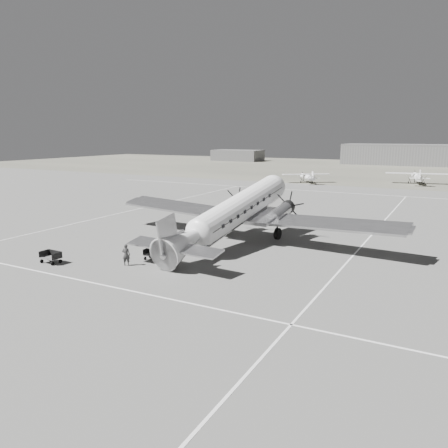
# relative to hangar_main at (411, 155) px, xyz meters

# --- Properties ---
(ground) EXTENTS (260.00, 260.00, 0.00)m
(ground) POSITION_rel_hangar_main_xyz_m (-5.00, -120.00, -3.30)
(ground) COLOR slate
(ground) RESTS_ON ground
(taxi_line_near) EXTENTS (60.00, 0.15, 0.01)m
(taxi_line_near) POSITION_rel_hangar_main_xyz_m (-5.00, -134.00, -3.29)
(taxi_line_near) COLOR white
(taxi_line_near) RESTS_ON ground
(taxi_line_right) EXTENTS (0.15, 80.00, 0.01)m
(taxi_line_right) POSITION_rel_hangar_main_xyz_m (7.00, -120.00, -3.29)
(taxi_line_right) COLOR white
(taxi_line_right) RESTS_ON ground
(taxi_line_left) EXTENTS (0.15, 60.00, 0.01)m
(taxi_line_left) POSITION_rel_hangar_main_xyz_m (-23.00, -110.00, -3.29)
(taxi_line_left) COLOR white
(taxi_line_left) RESTS_ON ground
(taxi_line_horizon) EXTENTS (90.00, 0.15, 0.01)m
(taxi_line_horizon) POSITION_rel_hangar_main_xyz_m (-5.00, -80.00, -3.29)
(taxi_line_horizon) COLOR white
(taxi_line_horizon) RESTS_ON ground
(grass_infield) EXTENTS (260.00, 90.00, 0.01)m
(grass_infield) POSITION_rel_hangar_main_xyz_m (-5.00, -25.00, -3.30)
(grass_infield) COLOR #696759
(grass_infield) RESTS_ON ground
(hangar_main) EXTENTS (42.00, 14.00, 6.60)m
(hangar_main) POSITION_rel_hangar_main_xyz_m (0.00, 0.00, 0.00)
(hangar_main) COLOR slate
(hangar_main) RESTS_ON ground
(shed_secondary) EXTENTS (18.00, 10.00, 4.00)m
(shed_secondary) POSITION_rel_hangar_main_xyz_m (-60.00, -5.00, -1.30)
(shed_secondary) COLOR #565656
(shed_secondary) RESTS_ON ground
(dc3_airliner) EXTENTS (30.52, 22.34, 5.53)m
(dc3_airliner) POSITION_rel_hangar_main_xyz_m (-3.25, -120.19, -0.53)
(dc3_airliner) COLOR silver
(dc3_airliner) RESTS_ON ground
(light_plane_left) EXTENTS (12.65, 12.17, 2.05)m
(light_plane_left) POSITION_rel_hangar_main_xyz_m (-13.11, -67.84, -2.28)
(light_plane_left) COLOR white
(light_plane_left) RESTS_ON ground
(light_plane_right) EXTENTS (13.43, 11.68, 2.45)m
(light_plane_right) POSITION_rel_hangar_main_xyz_m (6.81, -59.56, -2.07)
(light_plane_right) COLOR white
(light_plane_right) RESTS_ON ground
(baggage_cart_near) EXTENTS (1.58, 1.17, 0.86)m
(baggage_cart_near) POSITION_rel_hangar_main_xyz_m (-6.58, -127.68, -2.87)
(baggage_cart_near) COLOR #565656
(baggage_cart_near) RESTS_ON ground
(baggage_cart_far) EXTENTS (1.66, 1.20, 0.91)m
(baggage_cart_far) POSITION_rel_hangar_main_xyz_m (-12.99, -132.10, -2.84)
(baggage_cart_far) COLOR #565656
(baggage_cart_far) RESTS_ON ground
(ground_crew) EXTENTS (0.71, 0.61, 1.65)m
(ground_crew) POSITION_rel_hangar_main_xyz_m (-7.48, -129.86, -2.48)
(ground_crew) COLOR #2C2C2C
(ground_crew) RESTS_ON ground
(ramp_agent) EXTENTS (0.71, 0.88, 1.72)m
(ramp_agent) POSITION_rel_hangar_main_xyz_m (-6.52, -126.97, -2.44)
(ramp_agent) COLOR #ACACAA
(ramp_agent) RESTS_ON ground
(passenger) EXTENTS (0.81, 0.96, 1.67)m
(passenger) POSITION_rel_hangar_main_xyz_m (-6.39, -125.35, -2.47)
(passenger) COLOR #B7B6B4
(passenger) RESTS_ON ground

